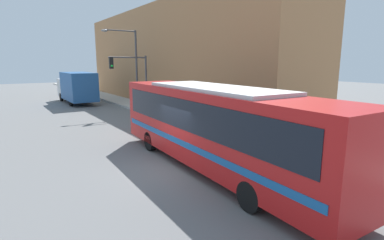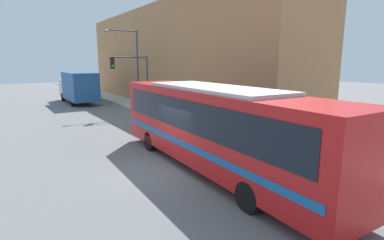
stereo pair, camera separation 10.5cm
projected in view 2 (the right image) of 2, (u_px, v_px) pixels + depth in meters
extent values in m
plane|color=slate|center=(174.00, 168.00, 12.23)|extent=(120.00, 120.00, 0.00)
cube|color=#B7B2A8|center=(127.00, 102.00, 31.75)|extent=(2.66, 70.00, 0.16)
cube|color=#B27A4C|center=(173.00, 57.00, 31.18)|extent=(6.00, 33.10, 9.67)
cube|color=red|center=(213.00, 126.00, 11.74)|extent=(2.97, 12.39, 2.84)
cube|color=black|center=(213.00, 113.00, 11.64)|extent=(2.97, 11.41, 1.16)
cube|color=#19599E|center=(213.00, 141.00, 11.86)|extent=(2.99, 11.90, 0.24)
cube|color=silver|center=(213.00, 88.00, 11.46)|extent=(2.53, 6.86, 0.16)
cylinder|color=black|center=(188.00, 136.00, 15.74)|extent=(0.32, 0.94, 0.93)
cylinder|color=black|center=(150.00, 141.00, 14.67)|extent=(0.32, 0.94, 0.93)
cylinder|color=black|center=(299.00, 182.00, 9.68)|extent=(0.32, 0.94, 0.93)
cylinder|color=black|center=(249.00, 197.00, 8.61)|extent=(0.32, 0.94, 0.93)
cube|color=#265999|center=(80.00, 86.00, 30.74)|extent=(2.48, 5.73, 2.79)
cube|color=silver|center=(72.00, 87.00, 34.08)|extent=(2.36, 2.23, 1.98)
cylinder|color=black|center=(63.00, 97.00, 33.35)|extent=(0.25, 0.90, 0.90)
cylinder|color=black|center=(72.00, 102.00, 29.54)|extent=(0.25, 0.90, 0.90)
cylinder|color=#999999|center=(214.00, 127.00, 18.09)|extent=(0.25, 0.25, 0.55)
sphere|color=#999999|center=(214.00, 121.00, 18.03)|extent=(0.23, 0.23, 0.23)
cylinder|color=#999999|center=(216.00, 127.00, 17.98)|extent=(0.11, 0.15, 0.11)
cylinder|color=#47474C|center=(147.00, 83.00, 25.69)|extent=(0.16, 0.16, 4.64)
cylinder|color=#47474C|center=(129.00, 57.00, 24.41)|extent=(3.20, 0.11, 0.11)
cube|color=black|center=(112.00, 63.00, 23.74)|extent=(0.30, 0.24, 0.90)
sphere|color=#19D83F|center=(113.00, 66.00, 23.67)|extent=(0.18, 0.18, 0.18)
cylinder|color=#47474C|center=(169.00, 110.00, 22.71)|extent=(0.06, 0.06, 1.05)
cylinder|color=#4C4C51|center=(168.00, 102.00, 22.59)|extent=(0.14, 0.14, 0.22)
cylinder|color=#47474C|center=(138.00, 69.00, 27.32)|extent=(0.18, 0.18, 6.90)
cylinder|color=#47474C|center=(122.00, 31.00, 25.93)|extent=(2.78, 0.11, 0.11)
ellipsoid|color=gray|center=(106.00, 31.00, 25.19)|extent=(0.56, 0.28, 0.20)
cylinder|color=#47382D|center=(163.00, 106.00, 25.39)|extent=(0.28, 0.28, 0.88)
cylinder|color=#B22D33|center=(162.00, 97.00, 25.24)|extent=(0.34, 0.34, 0.74)
sphere|color=tan|center=(162.00, 91.00, 25.15)|extent=(0.24, 0.24, 0.24)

